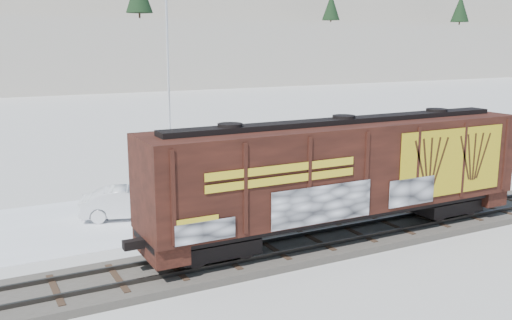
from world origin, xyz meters
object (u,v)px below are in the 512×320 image
flagpole (171,96)px  car_white (129,203)px  hopper_railcar (342,170)px  car_silver (173,196)px  car_dark (294,189)px

flagpole → car_white: flagpole is taller
hopper_railcar → flagpole: (-1.94, 14.78, 1.88)m
hopper_railcar → car_silver: 9.21m
flagpole → car_dark: flagpole is taller
hopper_railcar → flagpole: flagpole is taller
hopper_railcar → car_silver: hopper_railcar is taller
hopper_railcar → car_white: 10.20m
car_silver → car_dark: (5.93, -1.63, -0.03)m
car_dark → hopper_railcar: bearing=146.8°
car_dark → car_white: bearing=62.5°
car_silver → car_dark: size_ratio=0.89×
hopper_railcar → car_white: (-6.78, 7.27, -2.28)m
flagpole → hopper_railcar: bearing=-82.5°
hopper_railcar → car_dark: hopper_railcar is taller
hopper_railcar → car_white: bearing=133.0°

